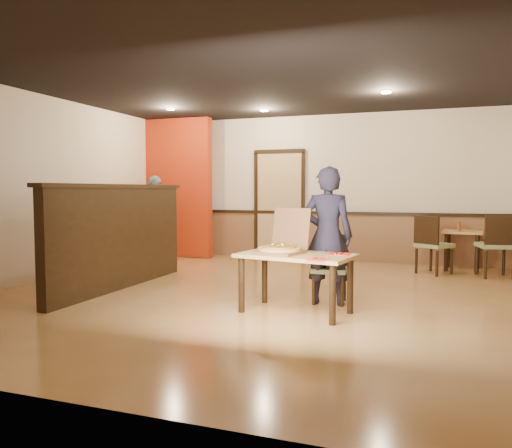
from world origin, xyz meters
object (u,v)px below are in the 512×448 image
at_px(diner_chair, 330,265).
at_px(pizza_box, 281,247).
at_px(side_chair_right, 497,243).
at_px(side_table, 462,240).
at_px(diner, 327,236).
at_px(main_table, 296,263).
at_px(side_chair_left, 432,242).
at_px(passerby, 154,218).
at_px(condiment, 459,227).

height_order(diner_chair, pizza_box, pizza_box).
distance_m(side_chair_right, side_table, 0.78).
relative_size(side_table, pizza_box, 1.07).
height_order(side_table, diner, diner).
distance_m(side_chair_right, pizza_box, 4.04).
height_order(main_table, side_chair_left, side_chair_left).
distance_m(side_chair_right, passerby, 6.04).
distance_m(side_table, diner, 3.67).
xyz_separation_m(passerby, condiment, (5.50, 0.57, -0.07)).
distance_m(side_chair_right, condiment, 0.77).
bearing_deg(side_chair_left, side_table, -93.55).
bearing_deg(passerby, condiment, -89.78).
bearing_deg(main_table, diner, 75.26).
bearing_deg(diner, diner_chair, -97.26).
height_order(main_table, side_chair_right, side_chair_right).
bearing_deg(side_table, diner_chair, -118.00).
xyz_separation_m(pizza_box, condiment, (2.02, 3.65, 0.02)).
relative_size(passerby, pizza_box, 2.55).
relative_size(side_table, passerby, 0.42).
distance_m(side_chair_right, diner, 3.39).
bearing_deg(condiment, side_chair_right, -44.20).
distance_m(side_chair_left, passerby, 5.08).
height_order(diner_chair, condiment, same).
relative_size(main_table, pizza_box, 2.08).
bearing_deg(side_chair_right, condiment, -56.96).
bearing_deg(pizza_box, passerby, 151.10).
relative_size(side_chair_right, pizza_box, 1.56).
relative_size(diner_chair, side_chair_right, 0.82).
height_order(side_chair_left, diner, diner).
xyz_separation_m(main_table, side_table, (1.91, 3.79, -0.05)).
bearing_deg(condiment, diner, -116.92).
bearing_deg(passerby, side_chair_left, -94.94).
bearing_deg(side_table, diner, -117.09).
height_order(side_chair_left, pizza_box, pizza_box).
height_order(side_chair_left, side_table, side_chair_left).
height_order(side_chair_left, passerby, passerby).
relative_size(side_chair_left, side_table, 1.38).
relative_size(diner_chair, side_chair_left, 0.87).
distance_m(side_table, condiment, 0.27).
height_order(side_chair_right, pizza_box, pizza_box).
relative_size(diner_chair, diner, 0.50).
relative_size(main_table, side_table, 1.94).
relative_size(pizza_box, condiment, 4.39).
distance_m(main_table, pizza_box, 0.25).
distance_m(side_table, pizza_box, 4.30).
distance_m(main_table, passerby, 4.81).
bearing_deg(diner_chair, diner, -98.25).
height_order(diner, pizza_box, diner).
xyz_separation_m(side_chair_left, side_chair_right, (0.96, -0.02, 0.03)).
bearing_deg(diner_chair, passerby, 143.36).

